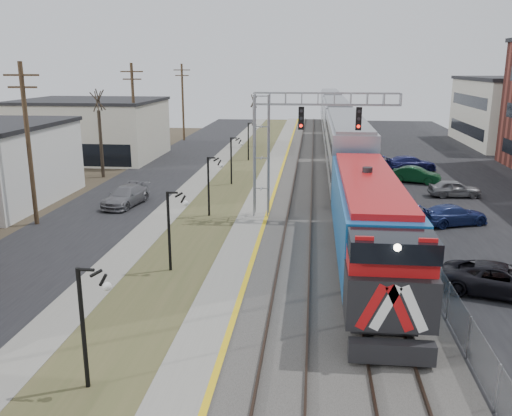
# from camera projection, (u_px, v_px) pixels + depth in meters

# --- Properties ---
(street_west) EXTENTS (7.00, 120.00, 0.04)m
(street_west) POSITION_uv_depth(u_px,v_px,m) (134.00, 190.00, 43.60)
(street_west) COLOR black
(street_west) RESTS_ON ground
(sidewalk) EXTENTS (2.00, 120.00, 0.08)m
(sidewalk) POSITION_uv_depth(u_px,v_px,m) (189.00, 191.00, 43.13)
(sidewalk) COLOR gray
(sidewalk) RESTS_ON ground
(grass_median) EXTENTS (4.00, 120.00, 0.06)m
(grass_median) POSITION_uv_depth(u_px,v_px,m) (226.00, 192.00, 42.83)
(grass_median) COLOR #464B28
(grass_median) RESTS_ON ground
(platform) EXTENTS (2.00, 120.00, 0.24)m
(platform) POSITION_uv_depth(u_px,v_px,m) (264.00, 192.00, 42.50)
(platform) COLOR gray
(platform) RESTS_ON ground
(ballast_bed) EXTENTS (8.00, 120.00, 0.20)m
(ballast_bed) POSITION_uv_depth(u_px,v_px,m) (328.00, 194.00, 42.00)
(ballast_bed) COLOR #595651
(ballast_bed) RESTS_ON ground
(parking_lot) EXTENTS (16.00, 120.00, 0.04)m
(parking_lot) POSITION_uv_depth(u_px,v_px,m) (488.00, 199.00, 40.80)
(parking_lot) COLOR black
(parking_lot) RESTS_ON ground
(platform_edge) EXTENTS (0.24, 120.00, 0.01)m
(platform_edge) POSITION_uv_depth(u_px,v_px,m) (275.00, 191.00, 42.38)
(platform_edge) COLOR gold
(platform_edge) RESTS_ON platform
(track_near) EXTENTS (1.58, 120.00, 0.15)m
(track_near) POSITION_uv_depth(u_px,v_px,m) (302.00, 191.00, 42.16)
(track_near) COLOR #2D2119
(track_near) RESTS_ON ballast_bed
(track_far) EXTENTS (1.58, 120.00, 0.15)m
(track_far) POSITION_uv_depth(u_px,v_px,m) (347.00, 192.00, 41.80)
(track_far) COLOR #2D2119
(track_far) RESTS_ON ballast_bed
(train) EXTENTS (3.00, 85.85, 5.33)m
(train) POSITION_uv_depth(u_px,v_px,m) (338.00, 129.00, 59.80)
(train) COLOR #125398
(train) RESTS_ON ground
(signal_gantry) EXTENTS (9.00, 1.07, 8.15)m
(signal_gantry) POSITION_uv_depth(u_px,v_px,m) (289.00, 134.00, 34.14)
(signal_gantry) COLOR gray
(signal_gantry) RESTS_ON ground
(lampposts) EXTENTS (0.14, 62.14, 4.00)m
(lampposts) POSITION_uv_depth(u_px,v_px,m) (171.00, 230.00, 26.25)
(lampposts) COLOR black
(lampposts) RESTS_ON ground
(utility_poles) EXTENTS (0.28, 80.28, 10.00)m
(utility_poles) POSITION_uv_depth(u_px,v_px,m) (29.00, 146.00, 33.02)
(utility_poles) COLOR #4C3823
(utility_poles) RESTS_ON ground
(fence) EXTENTS (0.04, 120.00, 1.60)m
(fence) POSITION_uv_depth(u_px,v_px,m) (383.00, 186.00, 41.39)
(fence) COLOR gray
(fence) RESTS_ON ground
(bare_trees) EXTENTS (12.30, 42.30, 5.95)m
(bare_trees) POSITION_uv_depth(u_px,v_px,m) (134.00, 150.00, 46.80)
(bare_trees) COLOR #382D23
(bare_trees) RESTS_ON ground
(car_lot_c) EXTENTS (5.36, 3.64, 1.36)m
(car_lot_c) POSITION_uv_depth(u_px,v_px,m) (501.00, 281.00, 23.51)
(car_lot_c) COLOR black
(car_lot_c) RESTS_ON ground
(car_lot_d) EXTENTS (4.74, 3.26, 1.27)m
(car_lot_d) POSITION_uv_depth(u_px,v_px,m) (453.00, 215.00, 33.97)
(car_lot_d) COLOR navy
(car_lot_d) RESTS_ON ground
(car_lot_e) EXTENTS (3.91, 1.76, 1.30)m
(car_lot_e) POSITION_uv_depth(u_px,v_px,m) (455.00, 189.00, 41.21)
(car_lot_e) COLOR gray
(car_lot_e) RESTS_ON ground
(car_lot_f) EXTENTS (4.34, 2.73, 1.35)m
(car_lot_f) POSITION_uv_depth(u_px,v_px,m) (416.00, 175.00, 46.18)
(car_lot_f) COLOR #0B3A1C
(car_lot_f) RESTS_ON ground
(car_street_b) EXTENTS (2.67, 5.00, 1.38)m
(car_street_b) POSITION_uv_depth(u_px,v_px,m) (126.00, 197.00, 38.61)
(car_street_b) COLOR slate
(car_street_b) RESTS_ON ground
(car_lot_g) EXTENTS (5.44, 3.54, 1.47)m
(car_lot_g) POSITION_uv_depth(u_px,v_px,m) (410.00, 164.00, 51.24)
(car_lot_g) COLOR navy
(car_lot_g) RESTS_ON ground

